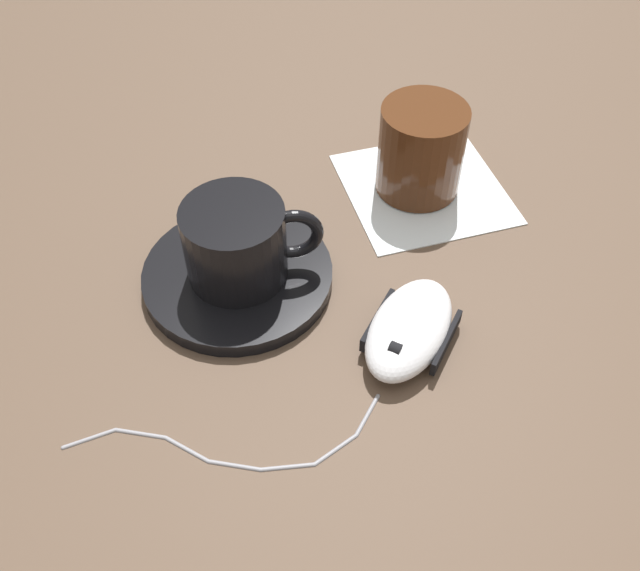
{
  "coord_description": "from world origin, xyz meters",
  "views": [
    {
      "loc": [
        0.23,
        0.39,
        0.45
      ],
      "look_at": [
        0.07,
        0.06,
        0.03
      ],
      "focal_mm": 40.0,
      "sensor_mm": 36.0,
      "label": 1
    }
  ],
  "objects": [
    {
      "name": "drinking_glass",
      "position": [
        -0.08,
        -0.03,
        0.04
      ],
      "size": [
        0.08,
        0.08,
        0.08
      ],
      "primitive_type": "cylinder",
      "color": "#4C2814",
      "rests_on": "napkin_under_glass"
    },
    {
      "name": "computer_mouse",
      "position": [
        0.02,
        0.12,
        0.02
      ],
      "size": [
        0.12,
        0.11,
        0.03
      ],
      "color": "silver",
      "rests_on": "ground"
    },
    {
      "name": "ground_plane",
      "position": [
        0.0,
        0.0,
        0.0
      ],
      "size": [
        3.0,
        3.0,
        0.0
      ],
      "primitive_type": "plane",
      "color": "brown"
    },
    {
      "name": "coffee_cup",
      "position": [
        0.11,
        0.01,
        0.05
      ],
      "size": [
        0.11,
        0.08,
        0.07
      ],
      "color": "black",
      "rests_on": "saucer"
    },
    {
      "name": "mouse_cable",
      "position": [
        0.18,
        0.15,
        0.0
      ],
      "size": [
        0.22,
        0.09,
        0.0
      ],
      "color": "gray",
      "rests_on": "ground"
    },
    {
      "name": "napkin_under_glass",
      "position": [
        -0.09,
        -0.02,
        0.0
      ],
      "size": [
        0.17,
        0.17,
        0.0
      ],
      "primitive_type": "cube",
      "rotation": [
        0.0,
        0.0,
        -0.18
      ],
      "color": "white",
      "rests_on": "ground"
    },
    {
      "name": "saucer",
      "position": [
        0.12,
        0.01,
        0.01
      ],
      "size": [
        0.16,
        0.16,
        0.01
      ],
      "primitive_type": "cylinder",
      "color": "black",
      "rests_on": "ground"
    }
  ]
}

